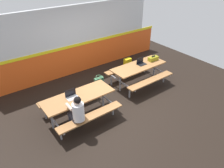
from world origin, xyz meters
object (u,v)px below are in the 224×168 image
at_px(laptop_dark, 141,63).
at_px(toolbox_grey, 153,59).
at_px(picnic_table_left, 78,101).
at_px(student_nearer, 77,112).
at_px(backpack_dark, 127,64).
at_px(laptop_silver, 72,96).
at_px(tote_bag_bright, 99,82).
at_px(picnic_table_right, 138,70).

relative_size(laptop_dark, toolbox_grey, 0.81).
relative_size(picnic_table_left, laptop_dark, 6.32).
bearing_deg(toolbox_grey, laptop_dark, 176.84).
xyz_separation_m(student_nearer, toolbox_grey, (3.69, 0.97, 0.10)).
xyz_separation_m(student_nearer, laptop_dark, (3.12, 1.00, 0.08)).
relative_size(laptop_dark, backpack_dark, 0.73).
bearing_deg(backpack_dark, laptop_silver, -154.88).
bearing_deg(laptop_dark, laptop_silver, -172.11).
xyz_separation_m(laptop_dark, tote_bag_bright, (-1.41, 0.62, -0.59)).
relative_size(student_nearer, laptop_dark, 3.74).
distance_m(picnic_table_left, toolbox_grey, 3.39).
distance_m(student_nearer, laptop_silver, 0.62).
bearing_deg(student_nearer, backpack_dark, 31.75).
distance_m(student_nearer, toolbox_grey, 3.81).
xyz_separation_m(laptop_dark, backpack_dark, (0.33, 1.13, -0.57)).
bearing_deg(laptop_silver, student_nearer, -105.64).
bearing_deg(picnic_table_right, picnic_table_left, -171.26).
xyz_separation_m(picnic_table_left, tote_bag_bright, (1.37, 1.06, -0.38)).
distance_m(picnic_table_left, student_nearer, 0.67).
relative_size(laptop_silver, backpack_dark, 0.73).
xyz_separation_m(laptop_silver, laptop_dark, (2.95, 0.41, 0.00)).
bearing_deg(tote_bag_bright, picnic_table_left, -142.27).
relative_size(picnic_table_left, backpack_dark, 4.63).
bearing_deg(backpack_dark, toolbox_grey, -78.53).
distance_m(picnic_table_left, backpack_dark, 3.51).
bearing_deg(tote_bag_bright, backpack_dark, 16.40).
xyz_separation_m(picnic_table_right, laptop_silver, (-2.80, -0.37, 0.21)).
height_order(backpack_dark, tote_bag_bright, backpack_dark).
height_order(picnic_table_right, laptop_dark, laptop_dark).
relative_size(student_nearer, toolbox_grey, 3.02).
relative_size(picnic_table_right, tote_bag_bright, 4.74).
distance_m(picnic_table_right, tote_bag_bright, 1.48).
bearing_deg(picnic_table_left, tote_bag_bright, 37.73).
height_order(student_nearer, toolbox_grey, student_nearer).
height_order(picnic_table_left, tote_bag_bright, picnic_table_left).
bearing_deg(laptop_dark, student_nearer, -162.13).
relative_size(laptop_dark, tote_bag_bright, 0.75).
bearing_deg(picnic_table_right, student_nearer, -161.99).
height_order(laptop_silver, laptop_dark, same).
height_order(picnic_table_right, student_nearer, student_nearer).
bearing_deg(toolbox_grey, laptop_silver, -173.88).
bearing_deg(student_nearer, toolbox_grey, 14.79).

